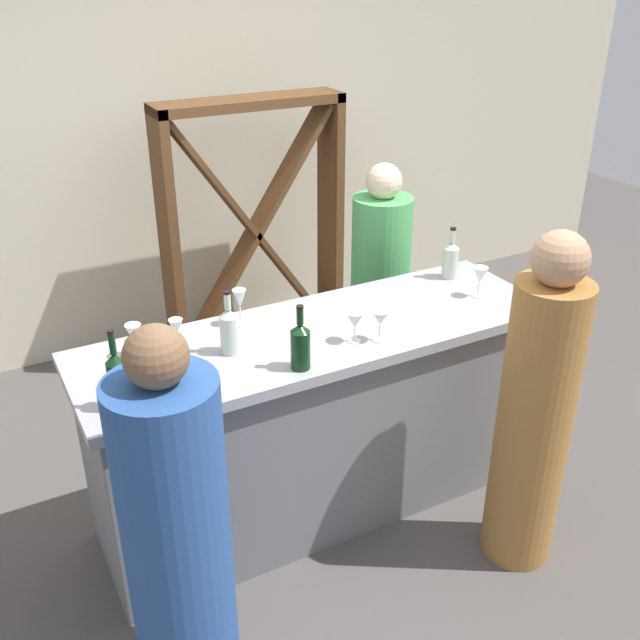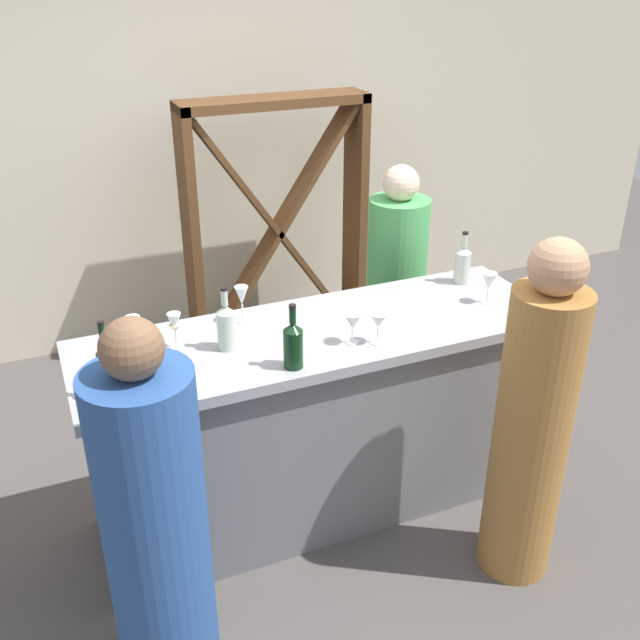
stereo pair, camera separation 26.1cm
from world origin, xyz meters
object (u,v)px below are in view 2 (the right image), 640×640
Objects in this scene: wine_bottle_second_left_clear_pale at (226,326)px; wine_glass_near_right at (489,282)px; wine_bottle_leftmost_dark_green at (108,370)px; wine_glass_far_left at (175,325)px; wine_glass_far_center at (133,327)px; person_right_guest at (395,298)px; wine_bottle_second_right_clear_pale at (462,264)px; wine_glass_far_right at (242,297)px; wine_glass_near_center at (353,322)px; person_center_guest at (532,427)px; person_left_guest at (155,526)px; wine_rack at (277,231)px; wine_glass_near_left at (378,322)px; wine_bottle_center_dark_green at (293,344)px.

wine_glass_near_right is at bearing -2.09° from wine_bottle_second_left_clear_pale.
wine_glass_far_left is (0.32, 0.30, -0.02)m from wine_bottle_leftmost_dark_green.
person_right_guest reaches higher than wine_glass_far_center.
person_right_guest is (1.75, 0.95, -0.44)m from wine_bottle_leftmost_dark_green.
wine_bottle_second_right_clear_pale is 1.57× the size of wine_glass_far_right.
wine_glass_near_center is 0.87m from person_center_guest.
wine_bottle_second_left_clear_pale is 1.87× the size of wine_glass_near_right.
person_left_guest is (-0.27, -0.72, -0.41)m from wine_glass_far_left.
wine_bottle_second_left_clear_pale is (-0.82, -1.65, 0.24)m from wine_rack.
wine_bottle_leftmost_dark_green is at bearing -177.75° from wine_glass_near_center.
wine_glass_near_right is at bearing 8.47° from wine_glass_near_center.
wine_bottle_second_left_clear_pale reaches higher than wine_glass_far_left.
wine_glass_far_center is (-0.98, 0.36, 0.00)m from wine_glass_near_left.
wine_rack is 6.13× the size of wine_bottle_center_dark_green.
wine_glass_near_center is 0.54m from wine_glass_far_right.
wine_bottle_second_right_clear_pale is 1.68m from wine_glass_far_center.
person_right_guest is at bearing 20.16° from wine_glass_far_center.
wine_glass_near_center is 0.76m from wine_glass_far_left.
wine_bottle_second_right_clear_pale is 1.79× the size of wine_glass_near_right.
wine_glass_near_left is 1.05m from wine_glass_far_center.
person_center_guest reaches higher than wine_glass_far_center.
wine_glass_far_left is at bearing -4.30° from person_left_guest.
wine_glass_far_left is 1.57m from person_center_guest.
wine_glass_near_left is at bearing -22.07° from wine_glass_near_center.
wine_bottle_center_dark_green is 1.88× the size of wine_glass_far_center.
wine_bottle_center_dark_green is 0.32m from wine_glass_near_center.
wine_glass_near_center is (-0.80, -0.37, -0.00)m from wine_bottle_second_right_clear_pale.
person_center_guest is at bearing -33.21° from wine_bottle_second_left_clear_pale.
wine_bottle_second_right_clear_pale is 1.01m from person_center_guest.
wine_rack is 6.05× the size of wine_bottle_second_left_clear_pale.
person_center_guest is (1.61, -0.51, -0.38)m from wine_bottle_leftmost_dark_green.
wine_glass_far_left is at bearing -20.14° from wine_glass_far_center.
wine_glass_near_right is 0.95× the size of wine_glass_far_left.
wine_glass_near_left is 0.87× the size of wine_glass_far_left.
wine_glass_near_right is 0.90m from person_right_guest.
wine_rack is 2.39m from person_center_guest.
wine_bottle_center_dark_green is at bearing -51.10° from wine_bottle_second_left_clear_pale.
wine_bottle_center_dark_green is at bearing -35.83° from wine_glass_far_center.
wine_glass_far_center is (-0.57, 0.41, -0.00)m from wine_bottle_center_dark_green.
person_center_guest is at bearing -43.71° from wine_glass_near_center.
wine_rack is 1.54m from wine_bottle_second_right_clear_pale.
person_center_guest is (1.57, -0.09, 0.05)m from person_left_guest.
person_left_guest is at bearing -125.74° from wine_glass_far_right.
wine_bottle_center_dark_green is at bearing -169.23° from wine_glass_near_right.
wine_glass_near_center is at bearing -17.61° from wine_bottle_second_left_clear_pale.
wine_glass_far_left is 0.93× the size of wine_glass_far_right.
wine_bottle_second_left_clear_pale is 0.26m from wine_glass_far_right.
wine_glass_far_right reaches higher than wine_glass_near_right.
wine_glass_far_left is at bearing 174.52° from wine_glass_near_right.
wine_bottle_leftmost_dark_green is at bearing -167.33° from wine_bottle_second_right_clear_pale.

